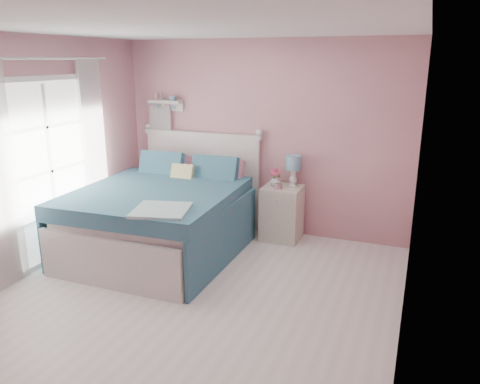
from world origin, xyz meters
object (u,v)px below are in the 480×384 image
Objects in this scene: table_lamp at (294,165)px; vase at (275,181)px; bed at (164,217)px; teacup at (278,186)px; nightstand at (282,213)px.

table_lamp reaches higher than vase.
bed reaches higher than teacup.
vase reaches higher than nightstand.
nightstand is 0.66m from table_lamp.
nightstand is at bearing 80.35° from teacup.
table_lamp reaches higher than teacup.
teacup is at bearing 29.33° from bed.
bed is at bearing -144.20° from table_lamp.
bed reaches higher than table_lamp.
bed reaches higher than vase.
vase is at bearing 123.33° from teacup.
vase is 0.16m from teacup.
teacup is at bearing -99.65° from nightstand.
vase is at bearing 35.34° from bed.
teacup is at bearing -121.43° from table_lamp.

